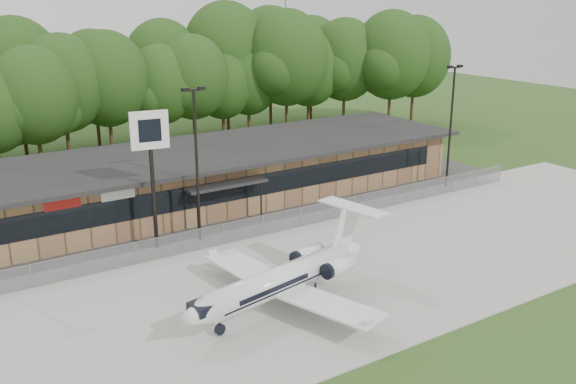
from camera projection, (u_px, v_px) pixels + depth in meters
ground at (434, 324)px, 31.99m from camera, size 160.00×160.00×0.00m
apron at (338, 268)px, 38.39m from camera, size 64.00×18.00×0.08m
parking_lot at (244, 215)px, 47.61m from camera, size 50.00×9.00×0.06m
terminal at (216, 173)px, 50.53m from camera, size 41.00×11.65×4.30m
fence at (276, 223)px, 43.78m from camera, size 46.00×0.04×1.52m
treeline at (131, 80)px, 63.42m from camera, size 72.00×12.00×15.00m
radio_mast at (286, 21)px, 78.15m from camera, size 0.20×0.20×25.00m
light_pole_mid at (196, 154)px, 40.84m from camera, size 1.55×0.30×10.23m
light_pole_right at (451, 117)px, 52.77m from camera, size 1.55×0.30×10.23m
business_jet at (285, 279)px, 33.25m from camera, size 13.22×11.87×4.46m
pole_sign at (150, 145)px, 39.30m from camera, size 2.37×0.62×8.98m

